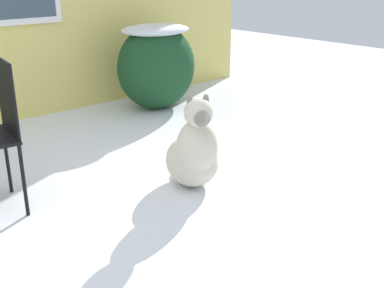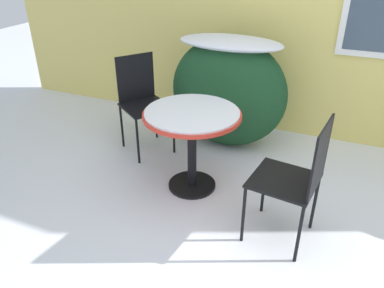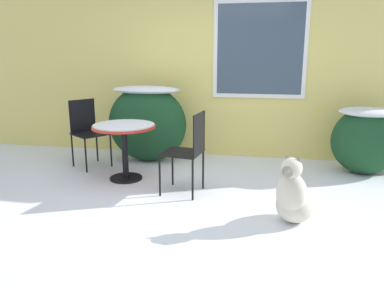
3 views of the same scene
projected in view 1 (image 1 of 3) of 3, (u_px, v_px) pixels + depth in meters
name	position (u px, v px, depth m)	size (l,w,h in m)	color
ground_plane	(24.00, 229.00, 2.93)	(16.00, 16.00, 0.00)	white
shrub_middle	(157.00, 64.00, 5.26)	(0.92, 0.72, 0.93)	#194223
dog	(194.00, 153.00, 3.41)	(0.55, 0.63, 0.71)	beige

